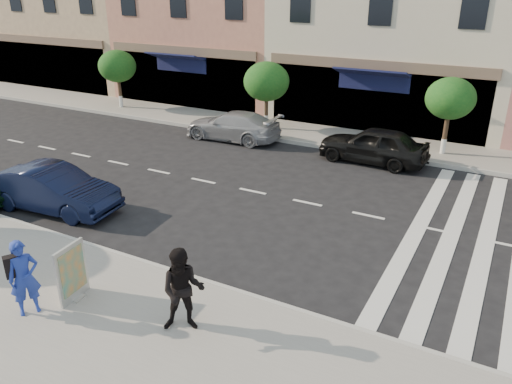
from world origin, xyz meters
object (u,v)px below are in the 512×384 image
object	(u,v)px
walker	(183,290)
car_far_mid	(373,145)
photographer	(24,278)
poster_board	(72,274)
car_near_mid	(53,189)
car_far_left	(233,126)

from	to	relation	value
walker	car_far_mid	size ratio (longest dim) A/B	0.43
photographer	poster_board	world-z (taller)	photographer
car_far_mid	car_near_mid	bearing A→B (deg)	-36.73
photographer	walker	bearing A→B (deg)	-40.48
car_far_mid	walker	bearing A→B (deg)	1.03
photographer	car_far_left	distance (m)	13.36
walker	car_far_left	xyz separation A→B (m)	(-6.03, 11.94, -0.40)
poster_board	car_far_mid	distance (m)	12.60
photographer	walker	size ratio (longest dim) A/B	0.94
car_near_mid	car_far_left	size ratio (longest dim) A/B	0.96
photographer	walker	distance (m)	3.36
poster_board	car_far_left	distance (m)	12.70
poster_board	car_far_mid	bearing A→B (deg)	70.43
photographer	car_far_mid	xyz separation A→B (m)	(3.50, 13.02, -0.27)
car_near_mid	car_far_mid	distance (m)	11.61
car_near_mid	car_far_left	distance (m)	9.06
walker	car_far_mid	xyz separation A→B (m)	(0.34, 11.91, -0.33)
walker	car_far_mid	distance (m)	11.92
walker	car_near_mid	bearing A→B (deg)	127.18
car_near_mid	car_far_left	xyz separation A→B (m)	(1.01, 9.01, -0.06)
car_near_mid	car_far_left	bearing A→B (deg)	-12.33
car_far_left	car_far_mid	bearing A→B (deg)	88.30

